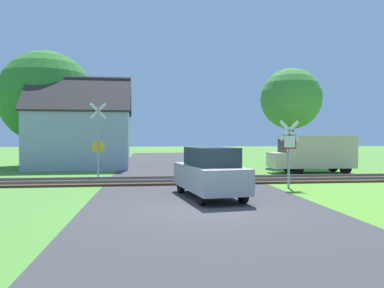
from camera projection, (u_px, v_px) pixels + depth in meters
ground_plane at (206, 208)px, 11.16m from camera, size 160.00×160.00×0.00m
road_asphalt at (197, 198)px, 13.15m from camera, size 7.35×80.00×0.01m
rail_track at (184, 181)px, 17.86m from camera, size 60.00×2.60×0.22m
stop_sign_near at (289, 148)px, 15.58m from camera, size 0.88×0.16×2.85m
crossing_sign_far at (98, 138)px, 19.34m from camera, size 0.88×0.15×3.95m
house at (81, 137)px, 26.05m from camera, size 7.12×5.81×6.39m
tree_left at (46, 98)px, 28.14m from camera, size 6.95×6.95×8.62m
tree_right at (291, 99)px, 27.44m from camera, size 4.44×4.44×7.20m
mail_truck at (313, 152)px, 22.32m from camera, size 4.94×2.01×2.24m
parked_car at (210, 172)px, 13.12m from camera, size 2.23×4.20×1.78m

